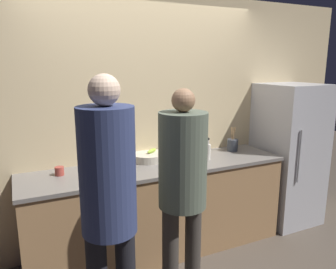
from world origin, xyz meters
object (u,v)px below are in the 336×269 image
object	(u,v)px
bottle_clear	(208,151)
person_center	(183,179)
cup_red	(59,171)
utensil_crock	(233,145)
person_left	(109,198)
refrigerator	(288,154)
fruit_bowl	(148,157)

from	to	relation	value
bottle_clear	person_center	bearing A→B (deg)	-133.46
cup_red	utensil_crock	bearing A→B (deg)	0.62
person_left	person_center	bearing A→B (deg)	20.71
refrigerator	cup_red	bearing A→B (deg)	177.34
utensil_crock	bottle_clear	size ratio (longest dim) A/B	1.20
person_center	utensil_crock	xyz separation A→B (m)	(1.11, 0.88, -0.05)
refrigerator	utensil_crock	bearing A→B (deg)	168.79
person_center	bottle_clear	xyz separation A→B (m)	(0.67, 0.71, -0.03)
cup_red	bottle_clear	bearing A→B (deg)	-5.96
refrigerator	fruit_bowl	world-z (taller)	refrigerator
refrigerator	person_left	distance (m)	2.66
person_left	fruit_bowl	xyz separation A→B (m)	(0.73, 1.19, -0.14)
person_left	bottle_clear	distance (m)	1.62
refrigerator	person_center	world-z (taller)	person_center
refrigerator	bottle_clear	distance (m)	1.17
utensil_crock	cup_red	world-z (taller)	utensil_crock
refrigerator	cup_red	distance (m)	2.62
fruit_bowl	cup_red	bearing A→B (deg)	-174.53
fruit_bowl	utensil_crock	distance (m)	1.02
person_left	person_center	size ratio (longest dim) A/B	1.07
person_center	utensil_crock	distance (m)	1.42
person_left	utensil_crock	distance (m)	2.08
refrigerator	cup_red	xyz separation A→B (m)	(-2.62, 0.12, 0.13)
person_left	cup_red	bearing A→B (deg)	97.93
person_left	person_center	distance (m)	0.68
person_left	cup_red	world-z (taller)	person_left
cup_red	person_left	bearing A→B (deg)	-82.07
refrigerator	person_left	bearing A→B (deg)	-158.31
person_center	fruit_bowl	bearing A→B (deg)	84.04
refrigerator	person_center	size ratio (longest dim) A/B	0.96
person_center	bottle_clear	distance (m)	0.98
fruit_bowl	utensil_crock	xyz separation A→B (m)	(1.01, -0.06, 0.03)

